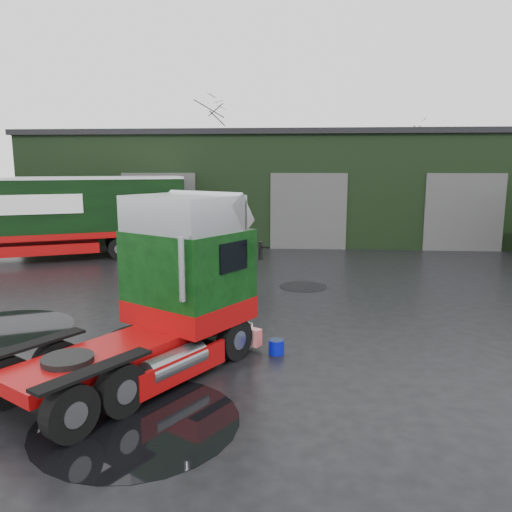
% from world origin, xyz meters
% --- Properties ---
extents(ground, '(100.00, 100.00, 0.00)m').
position_xyz_m(ground, '(0.00, 0.00, 0.00)').
color(ground, black).
extents(warehouse, '(32.40, 12.40, 6.30)m').
position_xyz_m(warehouse, '(2.00, 20.00, 3.16)').
color(warehouse, black).
rests_on(warehouse, ground).
extents(hero_tractor, '(5.38, 6.54, 3.78)m').
position_xyz_m(hero_tractor, '(-2.02, -3.00, 1.89)').
color(hero_tractor, black).
rests_on(hero_tractor, ground).
extents(trailer_left, '(12.50, 7.52, 3.90)m').
position_xyz_m(trailer_left, '(-10.23, 10.00, 1.95)').
color(trailer_left, silver).
rests_on(trailer_left, ground).
extents(wash_bucket, '(0.46, 0.46, 0.34)m').
position_xyz_m(wash_bucket, '(0.87, -1.31, 0.17)').
color(wash_bucket, '#060C97').
rests_on(wash_bucket, ground).
extents(tree_back_a, '(4.40, 4.40, 9.50)m').
position_xyz_m(tree_back_a, '(-6.00, 30.00, 4.75)').
color(tree_back_a, black).
rests_on(tree_back_a, ground).
extents(tree_back_b, '(4.40, 4.40, 7.50)m').
position_xyz_m(tree_back_b, '(10.00, 30.00, 3.75)').
color(tree_back_b, black).
rests_on(tree_back_b, ground).
extents(puddle_0, '(3.56, 3.56, 0.01)m').
position_xyz_m(puddle_0, '(-1.41, -4.67, 0.00)').
color(puddle_0, black).
rests_on(puddle_0, ground).
extents(puddle_1, '(1.75, 1.75, 0.01)m').
position_xyz_m(puddle_1, '(1.62, 5.41, 0.00)').
color(puddle_1, black).
rests_on(puddle_1, ground).
extents(puddle_2, '(3.71, 3.71, 0.01)m').
position_xyz_m(puddle_2, '(-6.61, -0.09, 0.00)').
color(puddle_2, black).
rests_on(puddle_2, ground).
extents(puddle_4, '(2.91, 2.91, 0.01)m').
position_xyz_m(puddle_4, '(-2.14, -0.40, 0.00)').
color(puddle_4, black).
rests_on(puddle_4, ground).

